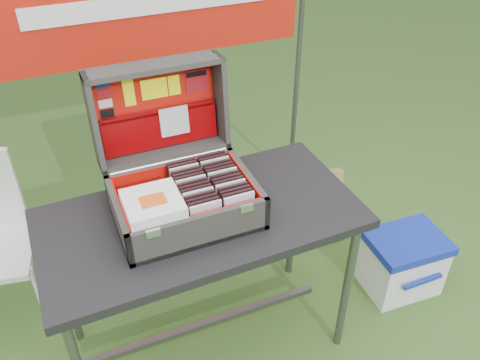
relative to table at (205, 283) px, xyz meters
name	(u,v)px	position (x,y,z in m)	size (l,w,h in m)	color
ground	(237,347)	(0.11, -0.09, -0.39)	(80.00, 80.00, 0.00)	#3A6022
table	(205,283)	(0.00, 0.00, 0.00)	(1.25, 0.62, 0.78)	black
table_top	(201,219)	(0.00, 0.00, 0.37)	(1.25, 0.62, 0.04)	black
table_leg_fr	(346,289)	(0.56, -0.25, -0.02)	(0.04, 0.04, 0.74)	#59595B
table_leg_bl	(65,284)	(-0.56, 0.25, -0.02)	(0.04, 0.04, 0.74)	#59595B
table_leg_br	(293,219)	(0.56, 0.25, -0.02)	(0.04, 0.04, 0.74)	#59595B
table_brace	(207,323)	(0.00, 0.00, -0.27)	(1.10, 0.03, 0.03)	#59595B
suitcase	(177,154)	(-0.05, 0.07, 0.65)	(0.53, 0.54, 0.51)	#494741
suitcase_base_bottom	(187,215)	(-0.05, 0.01, 0.40)	(0.53, 0.38, 0.02)	#494741
suitcase_base_wall_front	(201,232)	(-0.05, -0.17, 0.46)	(0.53, 0.02, 0.14)	#494741
suitcase_base_wall_back	(172,177)	(-0.05, 0.19, 0.46)	(0.53, 0.02, 0.14)	#494741
suitcase_base_wall_left	(119,219)	(-0.31, 0.01, 0.46)	(0.02, 0.38, 0.14)	#494741
suitcase_base_wall_right	(247,187)	(0.20, 0.01, 0.46)	(0.02, 0.38, 0.14)	#494741
suitcase_liner_floor	(186,212)	(-0.05, 0.01, 0.41)	(0.49, 0.34, 0.01)	red
suitcase_latch_left	(153,233)	(-0.22, -0.18, 0.52)	(0.05, 0.01, 0.03)	silver
suitcase_latch_right	(247,208)	(0.12, -0.18, 0.52)	(0.05, 0.01, 0.03)	silver
suitcase_hinge	(170,161)	(-0.05, 0.20, 0.53)	(0.02, 0.02, 0.48)	silver
suitcase_lid_back	(156,106)	(-0.05, 0.35, 0.71)	(0.53, 0.38, 0.02)	#494741
suitcase_lid_rim_far	(154,66)	(-0.05, 0.31, 0.89)	(0.53, 0.02, 0.14)	#494741
suitcase_lid_rim_near	(165,152)	(-0.05, 0.27, 0.53)	(0.53, 0.02, 0.14)	#494741
suitcase_lid_rim_left	(94,124)	(-0.31, 0.29, 0.71)	(0.02, 0.38, 0.14)	#494741
suitcase_lid_rim_right	(220,99)	(0.20, 0.29, 0.71)	(0.02, 0.38, 0.14)	#494741
suitcase_lid_liner	(156,107)	(-0.05, 0.34, 0.71)	(0.48, 0.33, 0.01)	red
suitcase_liner_wall_front	(200,227)	(-0.05, -0.16, 0.47)	(0.49, 0.01, 0.12)	red
suitcase_liner_wall_back	(173,177)	(-0.05, 0.18, 0.47)	(0.49, 0.01, 0.12)	red
suitcase_liner_wall_left	(122,216)	(-0.29, 0.01, 0.47)	(0.01, 0.34, 0.12)	red
suitcase_liner_wall_right	(244,186)	(0.19, 0.01, 0.47)	(0.01, 0.34, 0.12)	red
suitcase_lid_pocket	(160,129)	(-0.05, 0.31, 0.62)	(0.47, 0.15, 0.03)	#780104
suitcase_pocket_edge	(158,112)	(-0.05, 0.31, 0.70)	(0.46, 0.02, 0.02)	#780104
suitcase_pocket_cd	(174,121)	(0.00, 0.29, 0.65)	(0.12, 0.12, 0.01)	silver
lid_sticker_cc_a	(102,84)	(-0.25, 0.35, 0.84)	(0.05, 0.03, 0.00)	#1933B2
lid_sticker_cc_b	(104,94)	(-0.25, 0.34, 0.80)	(0.05, 0.03, 0.00)	maroon
lid_sticker_cc_c	(105,104)	(-0.25, 0.34, 0.76)	(0.05, 0.03, 0.00)	white
lid_sticker_cc_d	(107,113)	(-0.25, 0.33, 0.72)	(0.05, 0.03, 0.00)	black
lid_card_neon_tall	(129,93)	(-0.15, 0.34, 0.79)	(0.04, 0.10, 0.00)	#F3EE10
lid_card_neon_main	(154,89)	(-0.05, 0.34, 0.79)	(0.10, 0.08, 0.00)	#F3EE10
lid_card_neon_small	(174,85)	(0.03, 0.34, 0.79)	(0.05, 0.08, 0.00)	#F3EE10
lid_sticker_band	(197,81)	(0.12, 0.34, 0.79)	(0.09, 0.09, 0.00)	maroon
lid_sticker_band_bar	(196,74)	(0.12, 0.34, 0.82)	(0.09, 0.02, 0.00)	black
cd_left_0	(206,218)	(-0.02, -0.13, 0.48)	(0.12, 0.01, 0.13)	silver
cd_left_1	(204,215)	(-0.02, -0.11, 0.48)	(0.12, 0.01, 0.13)	black
cd_left_2	(202,211)	(-0.02, -0.09, 0.48)	(0.12, 0.01, 0.13)	black
cd_left_3	(201,208)	(-0.02, -0.07, 0.48)	(0.12, 0.01, 0.13)	black
cd_left_4	(199,205)	(-0.02, -0.05, 0.48)	(0.12, 0.01, 0.13)	silver
cd_left_5	(197,202)	(-0.02, -0.03, 0.48)	(0.12, 0.01, 0.13)	black
cd_left_6	(195,198)	(-0.02, -0.01, 0.48)	(0.12, 0.01, 0.13)	black
cd_left_7	(193,195)	(-0.02, 0.01, 0.48)	(0.12, 0.01, 0.13)	black
cd_left_8	(192,192)	(-0.02, 0.03, 0.48)	(0.12, 0.01, 0.13)	silver
cd_left_9	(190,189)	(-0.02, 0.05, 0.48)	(0.12, 0.01, 0.13)	black
cd_left_10	(188,186)	(-0.02, 0.07, 0.48)	(0.12, 0.01, 0.13)	black
cd_left_11	(187,183)	(-0.02, 0.10, 0.48)	(0.12, 0.01, 0.13)	black
cd_left_12	(185,180)	(-0.02, 0.12, 0.48)	(0.12, 0.01, 0.13)	silver
cd_left_13	(183,177)	(-0.02, 0.14, 0.48)	(0.12, 0.01, 0.13)	black
cd_left_14	(182,175)	(-0.02, 0.16, 0.48)	(0.12, 0.01, 0.13)	black
cd_right_0	(239,210)	(0.11, -0.13, 0.48)	(0.12, 0.01, 0.13)	silver
cd_right_1	(237,206)	(0.11, -0.11, 0.48)	(0.12, 0.01, 0.13)	black
cd_right_2	(235,203)	(0.11, -0.09, 0.48)	(0.12, 0.01, 0.13)	black
cd_right_3	(233,200)	(0.11, -0.07, 0.48)	(0.12, 0.01, 0.13)	black
cd_right_4	(231,197)	(0.11, -0.05, 0.48)	(0.12, 0.01, 0.13)	silver
cd_right_5	(229,193)	(0.11, -0.03, 0.48)	(0.12, 0.01, 0.13)	black
cd_right_6	(227,190)	(0.11, -0.01, 0.48)	(0.12, 0.01, 0.13)	black
cd_right_7	(225,187)	(0.11, 0.01, 0.48)	(0.12, 0.01, 0.13)	black
cd_right_8	(223,184)	(0.11, 0.03, 0.48)	(0.12, 0.01, 0.13)	silver
cd_right_9	(221,182)	(0.11, 0.05, 0.48)	(0.12, 0.01, 0.13)	black
cd_right_10	(219,179)	(0.11, 0.07, 0.48)	(0.12, 0.01, 0.13)	black
cd_right_11	(217,176)	(0.11, 0.10, 0.48)	(0.12, 0.01, 0.13)	black
cd_right_12	(215,173)	(0.11, 0.12, 0.48)	(0.12, 0.01, 0.13)	silver
cd_right_13	(213,170)	(0.11, 0.14, 0.48)	(0.12, 0.01, 0.13)	black
cd_right_14	(212,168)	(0.11, 0.16, 0.48)	(0.12, 0.01, 0.13)	black
songbook_0	(153,207)	(-0.19, -0.06, 0.53)	(0.20, 0.20, 0.01)	white
songbook_1	(153,206)	(-0.19, -0.06, 0.54)	(0.20, 0.20, 0.01)	white
songbook_2	(153,205)	(-0.19, -0.06, 0.54)	(0.20, 0.20, 0.01)	white
songbook_3	(153,204)	(-0.19, -0.06, 0.55)	(0.20, 0.20, 0.01)	white
songbook_4	(153,203)	(-0.19, -0.06, 0.55)	(0.20, 0.20, 0.01)	white
songbook_5	(153,202)	(-0.19, -0.06, 0.56)	(0.20, 0.20, 0.01)	white
songbook_6	(152,201)	(-0.19, -0.06, 0.56)	(0.20, 0.20, 0.01)	white
songbook_7	(152,199)	(-0.19, -0.06, 0.57)	(0.20, 0.20, 0.01)	white
songbook_graphic	(153,200)	(-0.19, -0.07, 0.57)	(0.09, 0.07, 0.00)	#D85919
cooler	(402,263)	(1.05, -0.07, -0.22)	(0.38, 0.29, 0.33)	white
cooler_body	(402,266)	(1.05, -0.07, -0.25)	(0.36, 0.27, 0.29)	white
cooler_lid	(408,242)	(1.05, -0.07, -0.08)	(0.38, 0.29, 0.05)	#13289F
cooler_handle	(423,281)	(1.05, -0.22, -0.21)	(0.23, 0.02, 0.02)	#13289F
chair_leg_fr	(41,301)	(-0.69, 0.34, -0.17)	(0.02, 0.02, 0.44)	silver
chair_leg_br	(35,254)	(-0.69, 0.67, -0.17)	(0.02, 0.02, 0.44)	silver
chair_upright_right	(13,186)	(-0.69, 0.69, 0.26)	(0.02, 0.02, 0.41)	silver
cardboard_box	(308,210)	(0.78, 0.45, -0.18)	(0.41, 0.06, 0.43)	#9B7144
banner_post_right	(298,63)	(0.96, 1.01, 0.46)	(0.03, 0.03, 1.70)	#59595B
banner	(149,4)	(0.11, 1.00, 0.91)	(1.60, 0.01, 0.55)	#B4180C
banner_text	(150,4)	(0.11, 0.98, 0.91)	(1.20, 0.00, 0.10)	white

